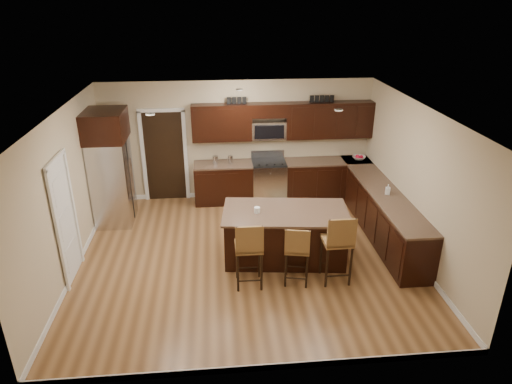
{
  "coord_description": "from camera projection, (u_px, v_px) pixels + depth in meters",
  "views": [
    {
      "loc": [
        -0.51,
        -7.12,
        4.44
      ],
      "look_at": [
        0.2,
        0.4,
        1.11
      ],
      "focal_mm": 32.0,
      "sensor_mm": 36.0,
      "label": 1
    }
  ],
  "objects": [
    {
      "name": "soap_bottle",
      "position": [
        388.0,
        189.0,
        8.58
      ],
      "size": [
        0.12,
        0.12,
        0.2
      ],
      "primitive_type": "imported",
      "rotation": [
        0.0,
        0.0,
        -0.36
      ],
      "color": "#B2B2B2",
      "rests_on": "base_cabinets"
    },
    {
      "name": "range",
      "position": [
        269.0,
        181.0,
        10.42
      ],
      "size": [
        0.76,
        0.64,
        1.11
      ],
      "color": "silver",
      "rests_on": "floor"
    },
    {
      "name": "fruit_bowl",
      "position": [
        359.0,
        158.0,
        10.4
      ],
      "size": [
        0.39,
        0.39,
        0.07
      ],
      "primitive_type": "imported",
      "rotation": [
        0.0,
        0.0,
        -0.39
      ],
      "color": "silver",
      "rests_on": "base_cabinets"
    },
    {
      "name": "wall_right",
      "position": [
        416.0,
        182.0,
        8.03
      ],
      "size": [
        0.0,
        5.5,
        5.5
      ],
      "primitive_type": "plane",
      "rotation": [
        1.57,
        0.0,
        -1.57
      ],
      "color": "#C3B18D",
      "rests_on": "floor"
    },
    {
      "name": "stool_mid",
      "position": [
        297.0,
        249.0,
        7.29
      ],
      "size": [
        0.47,
        0.47,
        1.06
      ],
      "rotation": [
        0.0,
        0.0,
        -0.2
      ],
      "color": "olive",
      "rests_on": "floor"
    },
    {
      "name": "floor_mat",
      "position": [
        293.0,
        216.0,
        9.81
      ],
      "size": [
        0.96,
        0.79,
        0.01
      ],
      "primitive_type": "cube",
      "rotation": [
        0.0,
        0.0,
        -0.33
      ],
      "color": "olive",
      "rests_on": "floor"
    },
    {
      "name": "microwave",
      "position": [
        268.0,
        130.0,
        10.09
      ],
      "size": [
        0.76,
        0.31,
        0.4
      ],
      "primitive_type": "cube",
      "color": "silver",
      "rests_on": "upper_cabinets"
    },
    {
      "name": "pantry_door",
      "position": [
        65.0,
        222.0,
        7.38
      ],
      "size": [
        0.03,
        0.8,
        2.04
      ],
      "primitive_type": "cube",
      "color": "white",
      "rests_on": "floor"
    },
    {
      "name": "ceiling",
      "position": [
        246.0,
        111.0,
        7.23
      ],
      "size": [
        6.0,
        6.0,
        0.0
      ],
      "primitive_type": "plane",
      "rotation": [
        3.14,
        0.0,
        0.0
      ],
      "color": "silver",
      "rests_on": "wall_back"
    },
    {
      "name": "canister_short",
      "position": [
        230.0,
        160.0,
        10.12
      ],
      "size": [
        0.11,
        0.11,
        0.18
      ],
      "primitive_type": "cylinder",
      "color": "silver",
      "rests_on": "base_cabinets"
    },
    {
      "name": "letter_decor",
      "position": [
        279.0,
        100.0,
        9.82
      ],
      "size": [
        2.2,
        0.03,
        0.15
      ],
      "primitive_type": null,
      "color": "black",
      "rests_on": "upper_cabinets"
    },
    {
      "name": "island_jar",
      "position": [
        257.0,
        210.0,
        7.88
      ],
      "size": [
        0.1,
        0.1,
        0.1
      ],
      "primitive_type": "cylinder",
      "color": "white",
      "rests_on": "island"
    },
    {
      "name": "refrigerator",
      "position": [
        110.0,
        167.0,
        9.14
      ],
      "size": [
        0.79,
        0.95,
        2.35
      ],
      "color": "silver",
      "rests_on": "floor"
    },
    {
      "name": "doorway",
      "position": [
        165.0,
        156.0,
        10.25
      ],
      "size": [
        0.85,
        0.03,
        2.06
      ],
      "primitive_type": "cube",
      "color": "black",
      "rests_on": "floor"
    },
    {
      "name": "upper_cabinets",
      "position": [
        285.0,
        120.0,
        10.02
      ],
      "size": [
        4.0,
        0.33,
        0.8
      ],
      "color": "black",
      "rests_on": "wall_back"
    },
    {
      "name": "stool_right",
      "position": [
        338.0,
        241.0,
        7.29
      ],
      "size": [
        0.47,
        0.47,
        1.23
      ],
      "rotation": [
        0.0,
        0.0,
        0.01
      ],
      "color": "olive",
      "rests_on": "floor"
    },
    {
      "name": "canister_tall",
      "position": [
        215.0,
        160.0,
        10.1
      ],
      "size": [
        0.12,
        0.12,
        0.18
      ],
      "primitive_type": "cylinder",
      "color": "silver",
      "rests_on": "base_cabinets"
    },
    {
      "name": "floor",
      "position": [
        247.0,
        257.0,
        8.32
      ],
      "size": [
        6.0,
        6.0,
        0.0
      ],
      "primitive_type": "plane",
      "color": "brown",
      "rests_on": "ground"
    },
    {
      "name": "wall_left",
      "position": [
        66.0,
        195.0,
        7.52
      ],
      "size": [
        0.0,
        5.5,
        5.5
      ],
      "primitive_type": "plane",
      "rotation": [
        1.57,
        0.0,
        1.57
      ],
      "color": "#C3B18D",
      "rests_on": "floor"
    },
    {
      "name": "island",
      "position": [
        285.0,
        236.0,
        8.14
      ],
      "size": [
        2.29,
        1.37,
        0.92
      ],
      "rotation": [
        0.0,
        0.0,
        -0.11
      ],
      "color": "black",
      "rests_on": "floor"
    },
    {
      "name": "stool_left",
      "position": [
        249.0,
        248.0,
        7.19
      ],
      "size": [
        0.44,
        0.44,
        1.17
      ],
      "rotation": [
        0.0,
        0.0,
        -0.01
      ],
      "color": "olive",
      "rests_on": "floor"
    },
    {
      "name": "wall_back",
      "position": [
        238.0,
        141.0,
        10.28
      ],
      "size": [
        6.0,
        0.0,
        6.0
      ],
      "primitive_type": "plane",
      "rotation": [
        1.57,
        0.0,
        0.0
      ],
      "color": "#C3B18D",
      "rests_on": "floor"
    },
    {
      "name": "base_cabinets",
      "position": [
        332.0,
        197.0,
        9.61
      ],
      "size": [
        4.02,
        3.96,
        0.92
      ],
      "color": "black",
      "rests_on": "floor"
    }
  ]
}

